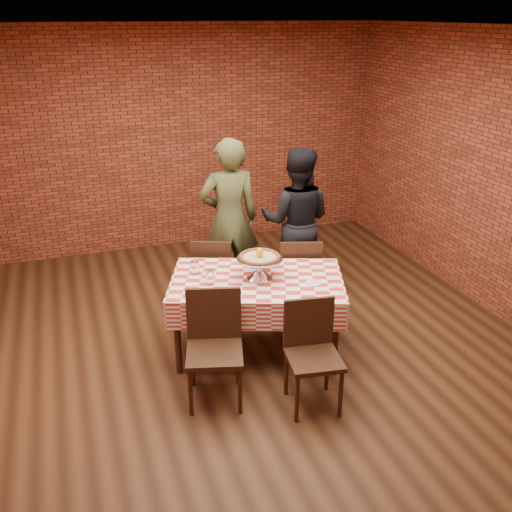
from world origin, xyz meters
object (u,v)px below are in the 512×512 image
object	(u,v)px
water_glass_left	(210,277)
chair_near_right	(314,359)
pizza	(260,258)
water_glass_right	(195,268)
table	(257,316)
diner_olive	(229,219)
chair_far_right	(299,275)
pizza_stand	(260,268)
chair_near_left	(215,351)
condiment_caddy	(265,258)
diner_black	(296,221)
chair_far_left	(214,274)

from	to	relation	value
water_glass_left	chair_near_right	distance (m)	1.21
pizza	water_glass_right	xyz separation A→B (m)	(-0.55, 0.26, -0.14)
table	diner_olive	bearing A→B (deg)	84.93
chair_far_right	chair_near_right	bearing A→B (deg)	89.22
table	chair_far_right	distance (m)	0.86
pizza	water_glass_left	bearing A→B (deg)	176.25
pizza_stand	water_glass_right	xyz separation A→B (m)	(-0.55, 0.26, -0.03)
chair_near_left	water_glass_left	bearing A→B (deg)	92.60
table	condiment_caddy	distance (m)	0.56
pizza_stand	water_glass_left	world-z (taller)	pizza_stand
diner_olive	pizza	bearing A→B (deg)	91.24
water_glass_left	diner_black	xyz separation A→B (m)	(1.28, 1.05, 0.02)
chair_far_left	chair_far_right	xyz separation A→B (m)	(0.83, -0.35, 0.01)
chair_far_left	water_glass_left	bearing A→B (deg)	95.41
pizza	diner_olive	distance (m)	1.23
chair_far_right	diner_black	bearing A→B (deg)	-91.61
pizza_stand	water_glass_left	size ratio (longest dim) A/B	3.45
chair_far_left	diner_black	size ratio (longest dim) A/B	0.52
pizza_stand	diner_black	xyz separation A→B (m)	(0.82, 1.08, -0.01)
water_glass_left	chair_near_left	distance (m)	0.76
chair_near_right	condiment_caddy	bearing A→B (deg)	97.49
water_glass_right	condiment_caddy	distance (m)	0.69
water_glass_left	chair_near_left	xyz separation A→B (m)	(-0.15, -0.66, -0.35)
pizza	chair_far_right	bearing A→B (deg)	39.94
water_glass_right	condiment_caddy	bearing A→B (deg)	-2.46
diner_black	water_glass_left	bearing A→B (deg)	67.74
water_glass_left	water_glass_right	size ratio (longest dim) A/B	1.00
water_glass_right	pizza_stand	bearing A→B (deg)	-25.82
table	water_glass_left	size ratio (longest dim) A/B	12.31
pizza	chair_near_left	world-z (taller)	pizza
water_glass_left	chair_far_left	bearing A→B (deg)	73.28
chair_near_left	diner_black	size ratio (longest dim) A/B	0.56
pizza	chair_far_left	distance (m)	1.03
table	pizza	world-z (taller)	pizza
pizza	diner_olive	size ratio (longest dim) A/B	0.21
table	pizza_stand	size ratio (longest dim) A/B	3.57
chair_far_right	water_glass_left	bearing A→B (deg)	42.20
diner_olive	chair_far_right	bearing A→B (deg)	132.48
chair_near_right	chair_far_right	size ratio (longest dim) A/B	1.00
pizza	diner_olive	bearing A→B (deg)	86.46
water_glass_left	chair_far_left	distance (m)	0.96
chair_far_right	diner_olive	distance (m)	1.00
water_glass_left	chair_far_left	size ratio (longest dim) A/B	0.14
chair_near_left	water_glass_right	bearing A→B (deg)	101.40
chair_near_right	chair_far_left	size ratio (longest dim) A/B	1.02
chair_far_right	chair_near_left	bearing A→B (deg)	60.76
chair_near_right	diner_black	world-z (taller)	diner_black
pizza_stand	chair_near_right	distance (m)	1.05
pizza_stand	pizza	bearing A→B (deg)	0.00
table	water_glass_right	world-z (taller)	water_glass_right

